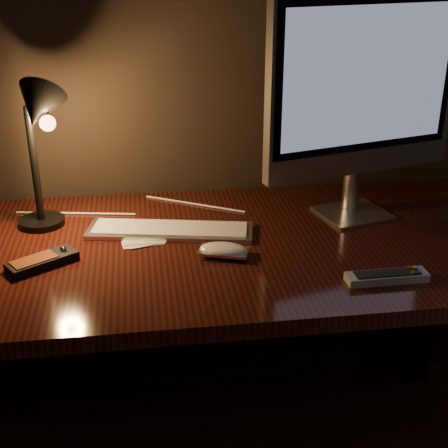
{
  "coord_description": "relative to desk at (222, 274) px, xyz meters",
  "views": [
    {
      "loc": [
        -0.2,
        0.45,
        1.44
      ],
      "look_at": [
        -0.02,
        1.73,
        0.86
      ],
      "focal_mm": 50.0,
      "sensor_mm": 36.0,
      "label": 1
    }
  ],
  "objects": [
    {
      "name": "media_remote",
      "position": [
        -0.44,
        -0.13,
        0.14
      ],
      "size": [
        0.17,
        0.14,
        0.03
      ],
      "rotation": [
        0.0,
        0.0,
        0.58
      ],
      "color": "black",
      "rests_on": "desk"
    },
    {
      "name": "desk",
      "position": [
        0.0,
        0.0,
        0.0
      ],
      "size": [
        1.6,
        0.75,
        0.75
      ],
      "color": "#35110C",
      "rests_on": "ground"
    },
    {
      "name": "papers",
      "position": [
        -0.21,
        -0.04,
        0.13
      ],
      "size": [
        0.11,
        0.08,
        0.01
      ],
      "primitive_type": "cube",
      "rotation": [
        0.0,
        0.0,
        0.14
      ],
      "color": "white",
      "rests_on": "desk"
    },
    {
      "name": "tv_remote",
      "position": [
        0.33,
        -0.32,
        0.14
      ],
      "size": [
        0.19,
        0.05,
        0.02
      ],
      "rotation": [
        0.0,
        0.0,
        0.01
      ],
      "color": "#9B9EA0",
      "rests_on": "desk"
    },
    {
      "name": "mouse",
      "position": [
        -0.01,
        -0.15,
        0.14
      ],
      "size": [
        0.13,
        0.1,
        0.02
      ],
      "primitive_type": "ellipsoid",
      "rotation": [
        0.0,
        0.0,
        -0.32
      ],
      "color": "white",
      "rests_on": "desk"
    },
    {
      "name": "monitor",
      "position": [
        0.38,
        0.05,
        0.47
      ],
      "size": [
        0.55,
        0.2,
        0.58
      ],
      "rotation": [
        0.0,
        0.0,
        0.26
      ],
      "color": "silver",
      "rests_on": "desk"
    },
    {
      "name": "desk_lamp",
      "position": [
        -0.45,
        0.07,
        0.4
      ],
      "size": [
        0.19,
        0.21,
        0.4
      ],
      "rotation": [
        0.0,
        0.0,
        0.13
      ],
      "color": "black",
      "rests_on": "desk"
    },
    {
      "name": "cable",
      "position": [
        -0.22,
        0.17,
        0.13
      ],
      "size": [
        0.6,
        0.25,
        0.01
      ],
      "primitive_type": "cylinder",
      "rotation": [
        0.0,
        1.57,
        -0.39
      ],
      "color": "white",
      "rests_on": "desk"
    },
    {
      "name": "keyboard",
      "position": [
        -0.13,
        0.01,
        0.14
      ],
      "size": [
        0.45,
        0.2,
        0.02
      ],
      "primitive_type": "cube",
      "rotation": [
        0.0,
        0.0,
        -0.2
      ],
      "color": "silver",
      "rests_on": "desk"
    }
  ]
}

